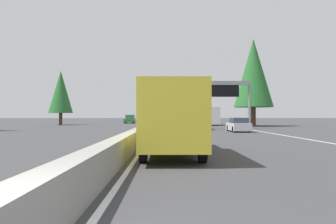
{
  "coord_description": "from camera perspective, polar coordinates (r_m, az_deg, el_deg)",
  "views": [
    {
      "loc": [
        -3.27,
        -1.41,
        1.7
      ],
      "look_at": [
        54.0,
        -1.84,
        2.32
      ],
      "focal_mm": 34.96,
      "sensor_mm": 36.0,
      "label": 1
    }
  ],
  "objects": [
    {
      "name": "bus_near_right",
      "position": [
        60.13,
        7.03,
        -0.6
      ],
      "size": [
        11.5,
        2.55,
        3.1
      ],
      "color": "white",
      "rests_on": "ground"
    },
    {
      "name": "median_barrier",
      "position": [
        83.29,
        -1.61,
        -1.48
      ],
      "size": [
        180.0,
        0.56,
        0.9
      ],
      "primitive_type": "cube",
      "color": "gray",
      "rests_on": "ground"
    },
    {
      "name": "conifer_left_near",
      "position": [
        62.91,
        -18.2,
        3.34
      ],
      "size": [
        4.36,
        4.36,
        9.9
      ],
      "color": "#4C3823",
      "rests_on": "ground"
    },
    {
      "name": "shoulder_stripe_median",
      "position": [
        73.29,
        -1.34,
        -1.95
      ],
      "size": [
        160.0,
        0.16,
        0.01
      ],
      "primitive_type": "cube",
      "color": "silver",
      "rests_on": "ground"
    },
    {
      "name": "conifer_right_mid",
      "position": [
        56.63,
        14.6,
        6.38
      ],
      "size": [
        6.21,
        6.21,
        14.11
      ],
      "color": "#4C3823",
      "rests_on": "ground"
    },
    {
      "name": "pickup_far_left",
      "position": [
        40.68,
        5.42,
        -1.73
      ],
      "size": [
        5.6,
        2.0,
        1.86
      ],
      "color": "slate",
      "rests_on": "ground"
    },
    {
      "name": "oncoming_far",
      "position": [
        73.31,
        -6.68,
        -1.23
      ],
      "size": [
        5.6,
        2.0,
        1.86
      ],
      "rotation": [
        0.0,
        0.0,
        3.14
      ],
      "color": "#2D6B38",
      "rests_on": "ground"
    },
    {
      "name": "minivan_distant_b",
      "position": [
        121.77,
        3.05,
        -0.98
      ],
      "size": [
        5.0,
        1.95,
        1.69
      ],
      "color": "silver",
      "rests_on": "ground"
    },
    {
      "name": "ground_plane",
      "position": [
        63.3,
        -1.71,
        -2.16
      ],
      "size": [
        320.0,
        320.0,
        0.0
      ],
      "primitive_type": "plane",
      "color": "#38383A"
    },
    {
      "name": "sedan_mid_left",
      "position": [
        75.83,
        5.46,
        -1.39
      ],
      "size": [
        4.4,
        1.8,
        1.47
      ],
      "color": "#AD931E",
      "rests_on": "ground"
    },
    {
      "name": "sign_gantry_overhead",
      "position": [
        41.57,
        5.98,
        3.69
      ],
      "size": [
        0.5,
        12.68,
        6.06
      ],
      "color": "gray",
      "rests_on": "ground"
    },
    {
      "name": "sedan_near_center",
      "position": [
        26.36,
        -0.07,
        -2.83
      ],
      "size": [
        4.4,
        1.8,
        1.47
      ],
      "color": "#1E4793",
      "rests_on": "ground"
    },
    {
      "name": "oncoming_near",
      "position": [
        71.85,
        -3.93,
        -1.43
      ],
      "size": [
        4.4,
        1.8,
        1.47
      ],
      "rotation": [
        0.0,
        0.0,
        3.14
      ],
      "color": "white",
      "rests_on": "ground"
    },
    {
      "name": "box_truck_mid_center",
      "position": [
        14.38,
        0.63,
        -0.97
      ],
      "size": [
        8.5,
        2.4,
        2.95
      ],
      "color": "gold",
      "rests_on": "ground"
    },
    {
      "name": "shoulder_stripe_right",
      "position": [
        73.98,
        7.43,
        -1.93
      ],
      "size": [
        160.0,
        0.16,
        0.01
      ],
      "primitive_type": "cube",
      "color": "silver",
      "rests_on": "ground"
    },
    {
      "name": "conifer_right_near",
      "position": [
        53.8,
        14.67,
        6.62
      ],
      "size": [
        6.12,
        6.12,
        13.91
      ],
      "color": "#4C3823",
      "rests_on": "ground"
    },
    {
      "name": "sedan_distant_a",
      "position": [
        35.13,
        12.17,
        -2.27
      ],
      "size": [
        4.4,
        1.8,
        1.47
      ],
      "color": "silver",
      "rests_on": "ground"
    }
  ]
}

